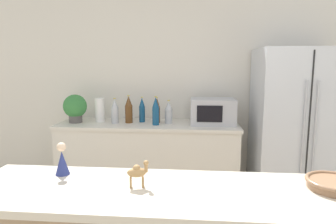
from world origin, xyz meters
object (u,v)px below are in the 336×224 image
(paper_towel_roll, at_px, (100,110))
(microwave, at_px, (213,111))
(back_bottle_0, at_px, (115,111))
(wise_man_figurine_blue, at_px, (62,161))
(potted_plant, at_px, (75,107))
(back_bottle_3, at_px, (129,110))
(back_bottle_1, at_px, (156,111))
(back_bottle_5, at_px, (157,111))
(camel_figurine, at_px, (138,172))
(refrigerator, at_px, (295,132))
(fruit_bowl, at_px, (334,184))
(back_bottle_2, at_px, (142,110))
(back_bottle_4, at_px, (169,112))

(paper_towel_roll, xyz_separation_m, microwave, (1.27, -0.01, 0.01))
(back_bottle_0, xyz_separation_m, wise_man_figurine_blue, (0.20, -1.77, 0.02))
(potted_plant, relative_size, back_bottle_3, 1.02)
(back_bottle_1, distance_m, wise_man_figurine_blue, 1.74)
(back_bottle_5, xyz_separation_m, camel_figurine, (0.16, -1.98, 0.01))
(paper_towel_roll, height_order, camel_figurine, paper_towel_roll)
(refrigerator, relative_size, potted_plant, 5.42)
(back_bottle_3, xyz_separation_m, wise_man_figurine_blue, (0.05, -1.82, 0.00))
(paper_towel_roll, height_order, fruit_bowl, paper_towel_roll)
(back_bottle_5, bearing_deg, potted_plant, -175.66)
(potted_plant, distance_m, microwave, 1.54)
(refrigerator, relative_size, back_bottle_5, 5.93)
(refrigerator, distance_m, wise_man_figurine_blue, 2.45)
(potted_plant, xyz_separation_m, back_bottle_5, (0.92, 0.07, -0.03))
(refrigerator, relative_size, back_bottle_1, 5.48)
(paper_towel_roll, height_order, back_bottle_2, back_bottle_2)
(paper_towel_roll, xyz_separation_m, camel_figurine, (0.82, -1.97, 0.02))
(refrigerator, distance_m, back_bottle_0, 1.94)
(microwave, bearing_deg, camel_figurine, -103.15)
(refrigerator, distance_m, back_bottle_4, 1.35)
(back_bottle_1, height_order, back_bottle_2, back_bottle_1)
(back_bottle_1, relative_size, fruit_bowl, 1.25)
(microwave, bearing_deg, paper_towel_roll, 179.51)
(back_bottle_5, bearing_deg, back_bottle_2, 171.14)
(back_bottle_5, xyz_separation_m, wise_man_figurine_blue, (-0.26, -1.85, 0.01))
(refrigerator, xyz_separation_m, back_bottle_1, (-1.46, -0.01, 0.20))
(back_bottle_2, height_order, camel_figurine, back_bottle_2)
(back_bottle_0, height_order, back_bottle_3, back_bottle_3)
(back_bottle_1, distance_m, back_bottle_5, 0.13)
(microwave, bearing_deg, back_bottle_5, 178.61)
(refrigerator, distance_m, paper_towel_roll, 2.13)
(back_bottle_5, bearing_deg, back_bottle_4, -11.31)
(refrigerator, distance_m, microwave, 0.87)
(paper_towel_roll, relative_size, back_bottle_0, 0.96)
(microwave, bearing_deg, back_bottle_3, -178.70)
(back_bottle_2, height_order, back_bottle_4, back_bottle_2)
(paper_towel_roll, relative_size, camel_figurine, 2.12)
(paper_towel_roll, relative_size, back_bottle_2, 0.94)
(potted_plant, relative_size, back_bottle_2, 1.10)
(refrigerator, distance_m, back_bottle_3, 1.79)
(camel_figurine, bearing_deg, back_bottle_5, 94.62)
(back_bottle_3, distance_m, back_bottle_4, 0.45)
(back_bottle_4, xyz_separation_m, camel_figurine, (0.03, -1.95, 0.03))
(back_bottle_2, distance_m, wise_man_figurine_blue, 1.88)
(wise_man_figurine_blue, bearing_deg, potted_plant, 110.26)
(microwave, relative_size, back_bottle_3, 1.55)
(fruit_bowl, bearing_deg, back_bottle_3, 126.13)
(back_bottle_2, height_order, back_bottle_3, back_bottle_3)
(back_bottle_1, bearing_deg, microwave, 10.62)
(paper_towel_roll, bearing_deg, back_bottle_4, -1.64)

